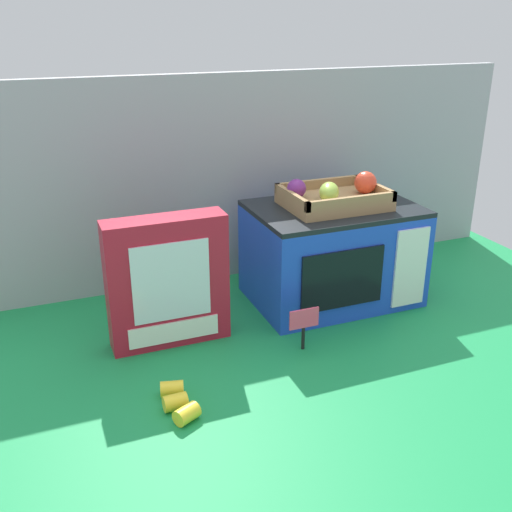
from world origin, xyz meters
TOP-DOWN VIEW (x-y plane):
  - ground_plane at (0.00, 0.00)m, footprint 1.70×1.70m
  - display_back_panel at (0.00, 0.31)m, footprint 1.61×0.03m
  - toy_microwave at (0.15, 0.06)m, footprint 0.41×0.29m
  - food_groups_crate at (0.14, 0.06)m, footprint 0.24×0.18m
  - cookie_set_box at (-0.30, -0.01)m, footprint 0.27×0.08m
  - price_sign at (-0.04, -0.15)m, footprint 0.07×0.01m
  - loose_toy_banana at (-0.35, -0.26)m, footprint 0.06×0.13m

SIDE VIEW (x-z plane):
  - ground_plane at x=0.00m, z-range 0.00..0.00m
  - loose_toy_banana at x=-0.35m, z-range 0.00..0.03m
  - price_sign at x=-0.04m, z-range 0.02..0.12m
  - toy_microwave at x=0.15m, z-range 0.00..0.25m
  - cookie_set_box at x=-0.30m, z-range 0.00..0.30m
  - food_groups_crate at x=0.14m, z-range 0.24..0.32m
  - display_back_panel at x=0.00m, z-range 0.00..0.56m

